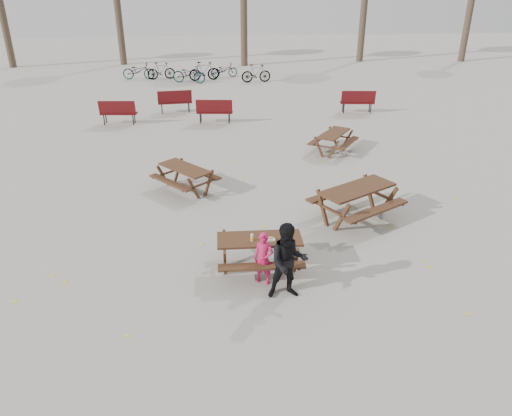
{
  "coord_description": "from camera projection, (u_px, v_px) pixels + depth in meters",
  "views": [
    {
      "loc": [
        -0.77,
        -9.19,
        6.0
      ],
      "look_at": [
        0.0,
        1.0,
        1.0
      ],
      "focal_mm": 35.0,
      "sensor_mm": 36.0,
      "label": 1
    }
  ],
  "objects": [
    {
      "name": "fallen_leaves",
      "position": [
        271.0,
        216.0,
        13.19
      ],
      "size": [
        11.0,
        11.0,
        0.01
      ],
      "primitive_type": null,
      "color": "gold",
      "rests_on": "ground"
    },
    {
      "name": "ground",
      "position": [
        259.0,
        269.0,
        10.92
      ],
      "size": [
        80.0,
        80.0,
        0.0
      ],
      "primitive_type": "plane",
      "color": "gray",
      "rests_on": "ground"
    },
    {
      "name": "park_bench_row",
      "position": [
        218.0,
        106.0,
        21.47
      ],
      "size": [
        11.91,
        2.42,
        1.03
      ],
      "color": "#5D1215",
      "rests_on": "ground"
    },
    {
      "name": "child",
      "position": [
        264.0,
        259.0,
        10.22
      ],
      "size": [
        0.5,
        0.42,
        1.15
      ],
      "primitive_type": "imported",
      "rotation": [
        0.0,
        0.0,
        -0.42
      ],
      "color": "#C91950",
      "rests_on": "ground"
    },
    {
      "name": "bicycle_row",
      "position": [
        191.0,
        72.0,
        28.48
      ],
      "size": [
        8.49,
        2.42,
        1.05
      ],
      "color": "black",
      "rests_on": "ground"
    },
    {
      "name": "adult",
      "position": [
        288.0,
        261.0,
        9.69
      ],
      "size": [
        0.81,
        0.64,
        1.61
      ],
      "primitive_type": "imported",
      "rotation": [
        0.0,
        0.0,
        0.04
      ],
      "color": "black",
      "rests_on": "ground"
    },
    {
      "name": "picnic_table_east",
      "position": [
        356.0,
        203.0,
        12.89
      ],
      "size": [
        2.62,
        2.48,
        0.88
      ],
      "primitive_type": null,
      "rotation": [
        0.0,
        0.0,
        0.55
      ],
      "color": "#331F12",
      "rests_on": "ground"
    },
    {
      "name": "bread_roll",
      "position": [
        271.0,
        238.0,
        10.47
      ],
      "size": [
        0.14,
        0.06,
        0.05
      ],
      "primitive_type": "ellipsoid",
      "color": "tan",
      "rests_on": "food_tray"
    },
    {
      "name": "food_tray",
      "position": [
        271.0,
        240.0,
        10.49
      ],
      "size": [
        0.18,
        0.11,
        0.03
      ],
      "primitive_type": "cube",
      "color": "white",
      "rests_on": "main_picnic_table"
    },
    {
      "name": "picnic_table_far",
      "position": [
        333.0,
        142.0,
        17.61
      ],
      "size": [
        1.99,
        2.08,
        0.7
      ],
      "primitive_type": null,
      "rotation": [
        0.0,
        0.0,
        0.98
      ],
      "color": "#331F12",
      "rests_on": "ground"
    },
    {
      "name": "main_picnic_table",
      "position": [
        260.0,
        246.0,
        10.66
      ],
      "size": [
        1.8,
        1.45,
        0.78
      ],
      "color": "#331F12",
      "rests_on": "ground"
    },
    {
      "name": "soda_bottle",
      "position": [
        252.0,
        238.0,
        10.45
      ],
      "size": [
        0.07,
        0.07,
        0.17
      ],
      "color": "silver",
      "rests_on": "main_picnic_table"
    },
    {
      "name": "picnic_table_north",
      "position": [
        186.0,
        179.0,
        14.57
      ],
      "size": [
        2.14,
        2.16,
        0.72
      ],
      "primitive_type": null,
      "rotation": [
        0.0,
        0.0,
        -0.83
      ],
      "color": "#331F12",
      "rests_on": "ground"
    }
  ]
}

